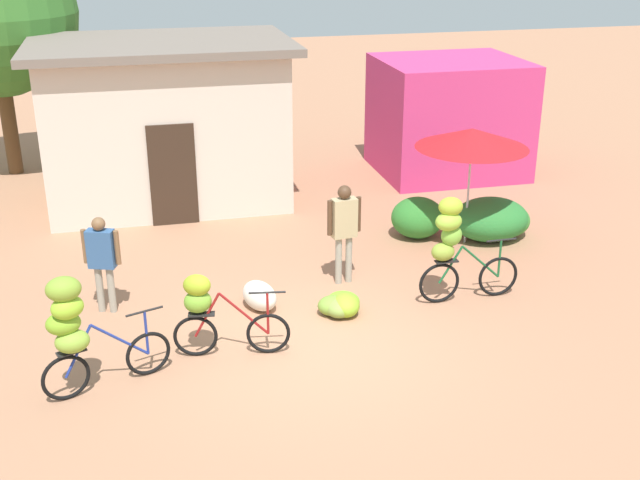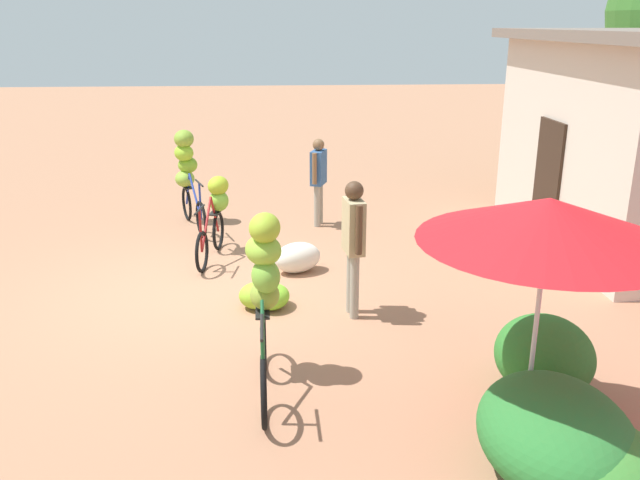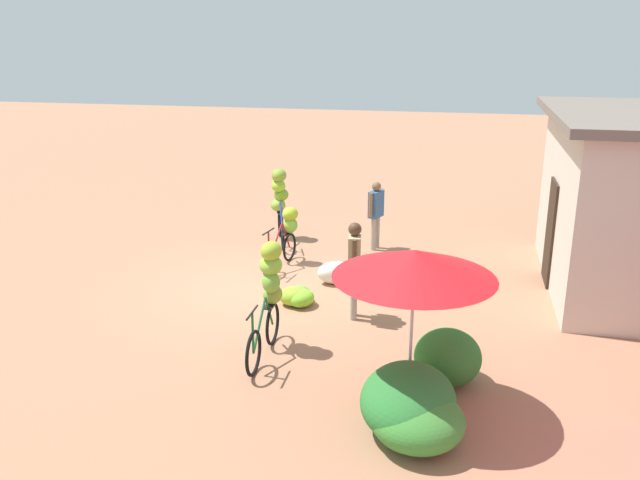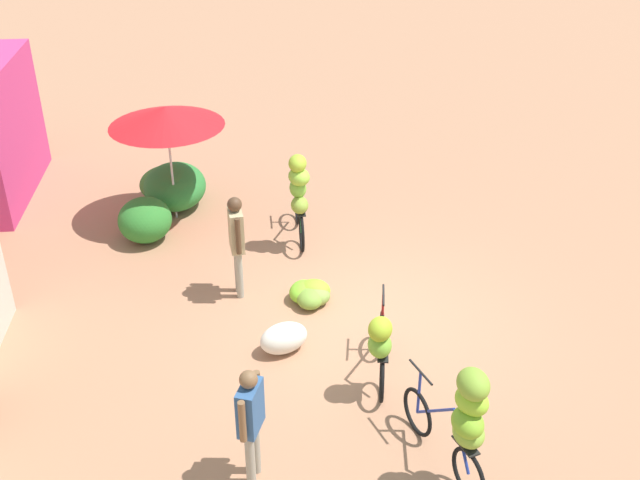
{
  "view_description": "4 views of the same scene",
  "coord_description": "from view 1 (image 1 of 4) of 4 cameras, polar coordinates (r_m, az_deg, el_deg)",
  "views": [
    {
      "loc": [
        -2.2,
        -9.61,
        5.67
      ],
      "look_at": [
        0.36,
        0.99,
        1.22
      ],
      "focal_mm": 44.93,
      "sensor_mm": 36.0,
      "label": 1
    },
    {
      "loc": [
        8.35,
        1.08,
        3.43
      ],
      "look_at": [
        0.23,
        1.65,
        0.72
      ],
      "focal_mm": 36.84,
      "sensor_mm": 36.0,
      "label": 2
    },
    {
      "loc": [
        11.24,
        3.66,
        4.67
      ],
      "look_at": [
        0.18,
        1.22,
        1.08
      ],
      "focal_mm": 36.96,
      "sensor_mm": 36.0,
      "label": 3
    },
    {
      "loc": [
        -9.14,
        1.66,
        6.77
      ],
      "look_at": [
        0.79,
        0.75,
        1.03
      ],
      "focal_mm": 43.16,
      "sensor_mm": 36.0,
      "label": 4
    }
  ],
  "objects": [
    {
      "name": "shop_pink",
      "position": [
        19.01,
        9.12,
        8.68
      ],
      "size": [
        3.2,
        2.8,
        2.62
      ],
      "primitive_type": "cube",
      "color": "#CE3574",
      "rests_on": "ground"
    },
    {
      "name": "market_umbrella",
      "position": [
        14.53,
        10.79,
        7.14
      ],
      "size": [
        2.02,
        2.02,
        2.16
      ],
      "color": "beige",
      "rests_on": "ground"
    },
    {
      "name": "produce_sack",
      "position": [
        12.38,
        -4.33,
        -3.97
      ],
      "size": [
        0.67,
        0.81,
        0.44
      ],
      "primitive_type": "ellipsoid",
      "rotation": [
        0.0,
        0.0,
        1.96
      ],
      "color": "silver",
      "rests_on": "ground"
    },
    {
      "name": "hedge_bush_front_right",
      "position": [
        15.24,
        12.02,
        1.47
      ],
      "size": [
        1.45,
        1.17,
        0.79
      ],
      "primitive_type": "ellipsoid",
      "color": "#2B7832",
      "rests_on": "ground"
    },
    {
      "name": "ground_plane",
      "position": [
        11.37,
        -0.6,
        -7.69
      ],
      "size": [
        60.0,
        60.0,
        0.0
      ],
      "primitive_type": "plane",
      "color": "#A87355"
    },
    {
      "name": "banana_pile_on_ground",
      "position": [
        12.22,
        1.47,
        -4.63
      ],
      "size": [
        0.75,
        0.74,
        0.34
      ],
      "color": "#78C32B",
      "rests_on": "ground"
    },
    {
      "name": "bicycle_leftmost",
      "position": [
        10.32,
        -17.03,
        -5.83
      ],
      "size": [
        1.62,
        0.7,
        1.66
      ],
      "color": "black",
      "rests_on": "ground"
    },
    {
      "name": "hedge_bush_front_left",
      "position": [
        15.13,
        6.97,
        1.6
      ],
      "size": [
        1.0,
        0.93,
        0.77
      ],
      "primitive_type": "ellipsoid",
      "color": "#2D792C",
      "rests_on": "ground"
    },
    {
      "name": "bicycle_near_pile",
      "position": [
        10.99,
        -7.81,
        -4.84
      ],
      "size": [
        1.59,
        0.48,
        1.2
      ],
      "color": "black",
      "rests_on": "ground"
    },
    {
      "name": "person_vendor",
      "position": [
        12.4,
        -15.27,
        -1.06
      ],
      "size": [
        0.55,
        0.32,
        1.54
      ],
      "color": "gray",
      "rests_on": "ground"
    },
    {
      "name": "hedge_bush_mid",
      "position": [
        15.5,
        12.74,
        1.47
      ],
      "size": [
        1.08,
        1.12,
        0.65
      ],
      "primitive_type": "ellipsoid",
      "color": "#3B8733",
      "rests_on": "ground"
    },
    {
      "name": "building_low",
      "position": [
        17.06,
        -10.96,
        8.31
      ],
      "size": [
        5.25,
        3.64,
        3.33
      ],
      "color": "beige",
      "rests_on": "ground"
    },
    {
      "name": "bicycle_center_loaded",
      "position": [
        12.45,
        9.52,
        -0.1
      ],
      "size": [
        1.67,
        0.45,
        1.72
      ],
      "color": "black",
      "rests_on": "ground"
    },
    {
      "name": "person_bystander",
      "position": [
        12.9,
        1.73,
        1.15
      ],
      "size": [
        0.58,
        0.25,
        1.69
      ],
      "color": "gray",
      "rests_on": "ground"
    }
  ]
}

